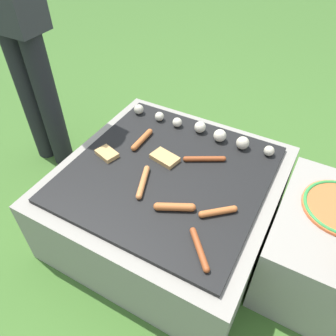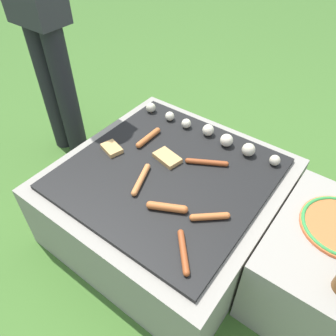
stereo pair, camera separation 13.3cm
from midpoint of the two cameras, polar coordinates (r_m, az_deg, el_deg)
The scene contains 12 objects.
ground_plane at distance 1.62m, azimuth 2.39°, elevation -10.09°, with size 14.00×14.00×0.00m, color #3D6628.
grill at distance 1.48m, azimuth 2.59°, elevation -5.91°, with size 0.88×0.88×0.36m.
side_ledge at distance 1.43m, azimuth 27.27°, elevation -15.18°, with size 0.40×0.55×0.36m.
sausage_mid_right at distance 1.49m, azimuth -0.89°, elevation 5.22°, with size 0.03×0.16×0.03m.
sausage_mid_left at distance 1.19m, azimuth 3.03°, elevation -7.00°, with size 0.14×0.09×0.03m.
sausage_front_right at distance 1.29m, azimuth -1.80°, elevation -2.12°, with size 0.08×0.17×0.02m.
sausage_front_center at distance 1.38m, azimuth 9.51°, elevation 0.87°, with size 0.16×0.10×0.02m.
sausage_back_left at distance 1.19m, azimuth 10.52°, elevation -8.49°, with size 0.12×0.11×0.02m.
sausage_back_right at distance 1.09m, azimuth 6.30°, elevation -14.50°, with size 0.12×0.13×0.02m.
bread_slice_center at distance 1.45m, azimuth -7.20°, elevation 3.29°, with size 0.11×0.09×0.02m.
bread_slice_right at distance 1.39m, azimuth 2.59°, elevation 1.68°, with size 0.13×0.09×0.02m.
mushroom_row at distance 1.52m, azimuth 10.15°, elevation 5.83°, with size 0.71×0.07×0.06m.
Camera 2 is at (0.58, -0.78, 1.29)m, focal length 35.00 mm.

